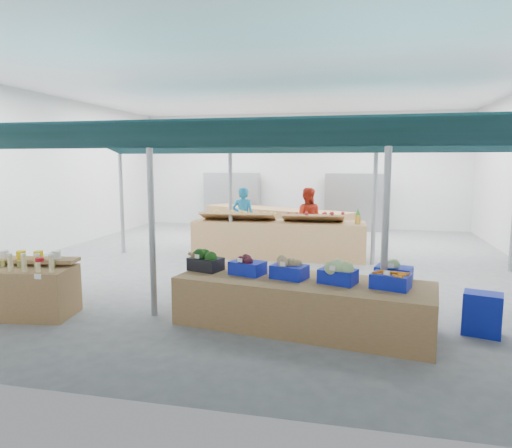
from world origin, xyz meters
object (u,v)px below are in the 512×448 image
object	(u,v)px
fruit_counter	(278,239)
bottle_shelf	(18,289)
veg_counter	(302,303)
crate_stack	(482,314)
vendor_right	(307,219)
vendor_left	(243,217)

from	to	relation	value
fruit_counter	bottle_shelf	bearing A→B (deg)	-123.44
bottle_shelf	fruit_counter	distance (m)	6.21
veg_counter	crate_stack	xyz separation A→B (m)	(2.51, 0.26, -0.06)
bottle_shelf	fruit_counter	world-z (taller)	bottle_shelf
crate_stack	vendor_right	size ratio (longest dim) A/B	0.35
vendor_right	fruit_counter	bearing A→B (deg)	59.66
crate_stack	vendor_left	bearing A→B (deg)	130.74
vendor_left	vendor_right	bearing A→B (deg)	178.27
vendor_left	vendor_right	size ratio (longest dim) A/B	1.00
veg_counter	vendor_right	world-z (taller)	vendor_right
bottle_shelf	fruit_counter	bearing A→B (deg)	49.72
bottle_shelf	vendor_right	xyz separation A→B (m)	(3.87, 6.39, 0.44)
crate_stack	vendor_right	world-z (taller)	vendor_right
veg_counter	vendor_right	distance (m)	6.00
veg_counter	vendor_right	xyz separation A→B (m)	(-0.60, 5.95, 0.51)
bottle_shelf	vendor_left	size ratio (longest dim) A/B	1.06
veg_counter	crate_stack	world-z (taller)	veg_counter
vendor_left	bottle_shelf	bearing A→B (deg)	70.35
vendor_right	vendor_left	bearing A→B (deg)	-1.73
veg_counter	crate_stack	bearing A→B (deg)	14.93
bottle_shelf	veg_counter	size ratio (longest dim) A/B	0.50
vendor_left	fruit_counter	bearing A→B (deg)	135.76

